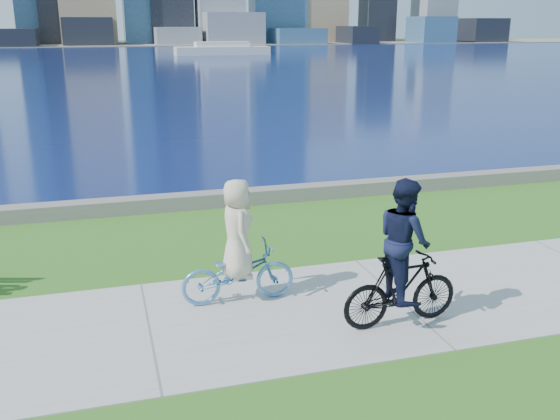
{
  "coord_description": "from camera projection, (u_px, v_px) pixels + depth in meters",
  "views": [
    {
      "loc": [
        -0.45,
        -8.43,
        4.35
      ],
      "look_at": [
        2.55,
        1.91,
        1.1
      ],
      "focal_mm": 40.0,
      "sensor_mm": 36.0,
      "label": 1
    }
  ],
  "objects": [
    {
      "name": "ground",
      "position": [
        150.0,
        332.0,
        9.13
      ],
      "size": [
        320.0,
        320.0,
        0.0
      ],
      "primitive_type": "plane",
      "color": "#2B6019",
      "rests_on": "ground"
    },
    {
      "name": "concrete_path",
      "position": [
        150.0,
        331.0,
        9.13
      ],
      "size": [
        80.0,
        3.5,
        0.02
      ],
      "primitive_type": "cube",
      "color": "#A3A29E",
      "rests_on": "ground"
    },
    {
      "name": "seawall",
      "position": [
        127.0,
        206.0,
        14.78
      ],
      "size": [
        90.0,
        0.5,
        0.35
      ],
      "primitive_type": "cube",
      "color": "slate",
      "rests_on": "ground"
    },
    {
      "name": "bay_water",
      "position": [
        99.0,
        60.0,
        75.34
      ],
      "size": [
        320.0,
        131.0,
        0.01
      ],
      "primitive_type": "cube",
      "color": "#0C1A4E",
      "rests_on": "ground"
    },
    {
      "name": "far_shore",
      "position": [
        96.0,
        44.0,
        128.67
      ],
      "size": [
        320.0,
        30.0,
        0.12
      ],
      "primitive_type": "cube",
      "color": "slate",
      "rests_on": "ground"
    },
    {
      "name": "ferry_far",
      "position": [
        222.0,
        49.0,
        87.13
      ],
      "size": [
        13.07,
        3.74,
        1.77
      ],
      "color": "silver",
      "rests_on": "ground"
    },
    {
      "name": "cyclist_woman",
      "position": [
        238.0,
        257.0,
        9.89
      ],
      "size": [
        0.65,
        1.84,
        2.03
      ],
      "rotation": [
        0.0,
        0.0,
        1.57
      ],
      "color": "#4F89C1",
      "rests_on": "ground"
    },
    {
      "name": "cyclist_man",
      "position": [
        402.0,
        265.0,
        9.06
      ],
      "size": [
        0.72,
        1.86,
        2.24
      ],
      "rotation": [
        0.0,
        0.0,
        1.62
      ],
      "color": "black",
      "rests_on": "ground"
    }
  ]
}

